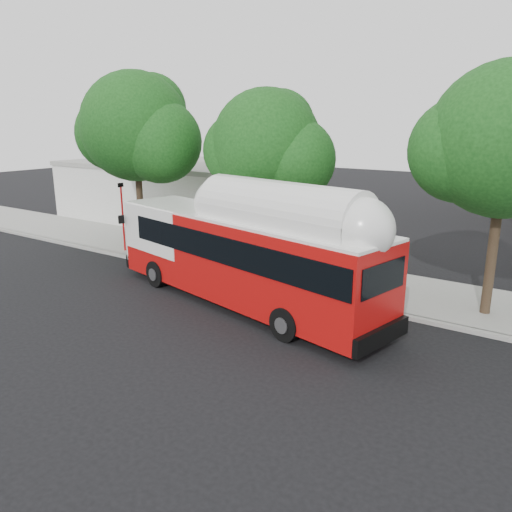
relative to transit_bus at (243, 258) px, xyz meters
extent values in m
plane|color=black|center=(-0.71, -1.72, -1.91)|extent=(120.00, 120.00, 0.00)
cube|color=gray|center=(-0.71, 4.78, -1.84)|extent=(60.00, 5.00, 0.15)
cube|color=gray|center=(-0.71, 2.18, -1.84)|extent=(60.00, 0.30, 0.15)
cube|color=maroon|center=(-3.71, 2.18, -1.83)|extent=(10.00, 0.32, 0.16)
cylinder|color=#2D2116|center=(-9.71, 3.78, 1.13)|extent=(0.36, 0.36, 6.08)
sphere|color=#113E11|center=(-9.71, 3.78, 4.93)|extent=(5.80, 5.80, 5.80)
sphere|color=#113E11|center=(-8.11, 3.98, 4.17)|extent=(4.35, 4.35, 4.35)
cylinder|color=#2D2116|center=(-1.71, 4.28, 0.81)|extent=(0.36, 0.36, 5.44)
sphere|color=#113E11|center=(-1.71, 4.28, 4.21)|extent=(5.00, 5.00, 5.00)
sphere|color=#113E11|center=(-0.33, 4.48, 3.53)|extent=(3.75, 3.75, 3.75)
cylinder|color=#2D2116|center=(8.29, 4.08, 0.97)|extent=(0.36, 0.36, 5.76)
sphere|color=#113E11|center=(8.29, 4.08, 4.57)|extent=(5.40, 5.40, 5.40)
cube|color=silver|center=(-14.71, 12.28, 0.09)|extent=(16.00, 10.00, 4.00)
cube|color=gray|center=(-14.71, 12.28, 2.19)|extent=(16.20, 10.20, 0.30)
cube|color=#B00D0C|center=(-0.10, 0.02, 0.01)|extent=(13.15, 5.47, 3.11)
cube|color=black|center=(0.43, -0.09, 0.66)|extent=(11.91, 5.26, 1.02)
cube|color=white|center=(-0.10, 0.02, 1.61)|extent=(13.13, 5.39, 0.11)
cube|color=white|center=(2.00, -0.44, 1.89)|extent=(7.15, 3.56, 0.59)
cube|color=black|center=(-6.95, 1.52, -1.38)|extent=(1.25, 2.07, 0.06)
imported|color=navy|center=(-6.95, 1.52, -0.86)|extent=(1.02, 1.93, 0.97)
cylinder|color=red|center=(-10.16, 2.89, -0.07)|extent=(0.11, 0.11, 3.69)
cube|color=black|center=(-10.16, 2.89, 1.87)|extent=(0.05, 0.37, 0.23)
camera|label=1|loc=(11.03, -15.31, 5.19)|focal=35.00mm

